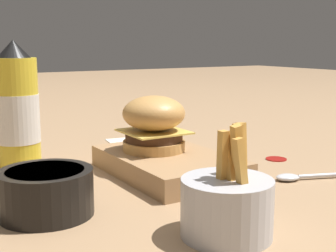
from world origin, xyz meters
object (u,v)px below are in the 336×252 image
(serving_board, at_px, (168,164))
(spoon, at_px, (304,176))
(burger, at_px, (154,123))
(ketchup_bottle, at_px, (17,113))
(fries_basket, at_px, (227,205))
(side_bowl, at_px, (46,191))

(serving_board, relative_size, spoon, 1.56)
(serving_board, xyz_separation_m, spoon, (0.15, 0.18, -0.01))
(burger, height_order, spoon, burger)
(ketchup_bottle, relative_size, fries_basket, 1.70)
(ketchup_bottle, xyz_separation_m, spoon, (0.30, 0.40, -0.10))
(burger, xyz_separation_m, ketchup_bottle, (-0.12, -0.21, 0.02))
(ketchup_bottle, relative_size, spoon, 1.36)
(ketchup_bottle, distance_m, side_bowl, 0.25)
(serving_board, xyz_separation_m, burger, (-0.04, -0.01, 0.07))
(fries_basket, bearing_deg, spoon, 114.07)
(serving_board, height_order, spoon, serving_board)
(burger, relative_size, ketchup_bottle, 0.48)
(serving_board, relative_size, ketchup_bottle, 1.14)
(burger, height_order, fries_basket, fries_basket)
(spoon, bearing_deg, ketchup_bottle, -16.62)
(serving_board, relative_size, side_bowl, 2.12)
(serving_board, bearing_deg, ketchup_bottle, -125.06)
(side_bowl, xyz_separation_m, spoon, (0.07, 0.43, -0.03))
(serving_board, distance_m, side_bowl, 0.26)
(side_bowl, bearing_deg, burger, 116.84)
(spoon, bearing_deg, serving_board, -19.10)
(side_bowl, bearing_deg, serving_board, 108.85)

